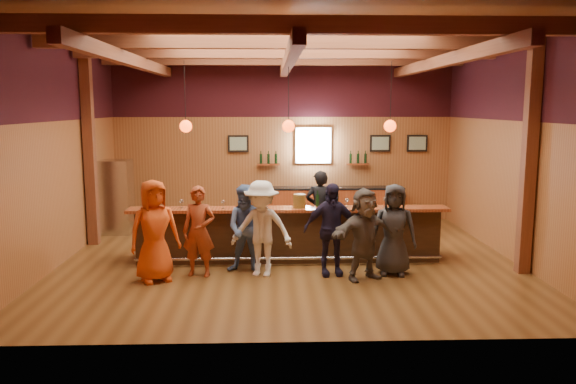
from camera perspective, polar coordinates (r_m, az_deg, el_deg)
name	(u,v)px	position (r m, az deg, el deg)	size (l,w,h in m)	color
room	(288,100)	(11.09, 0.04, 9.37)	(9.04, 9.00, 4.52)	brown
bar_counter	(289,233)	(11.47, 0.11, -4.21)	(6.30, 1.07, 1.11)	black
back_bar_cabinet	(328,205)	(15.06, 4.13, -1.29)	(4.00, 0.52, 0.95)	maroon
window	(313,145)	(15.05, 2.58, 4.76)	(0.95, 0.09, 0.95)	silver
framed_pictures	(346,143)	(15.13, 5.87, 4.93)	(5.35, 0.05, 0.45)	black
wine_shelves	(313,162)	(15.02, 2.59, 3.11)	(3.00, 0.18, 0.30)	maroon
pendant_lights	(289,126)	(11.04, 0.05, 6.75)	(4.24, 0.24, 1.37)	black
stainless_fridge	(117,197)	(14.29, -16.99, -0.47)	(0.70, 0.70, 1.80)	silver
customer_orange	(154,231)	(10.20, -13.41, -3.85)	(0.89, 0.58, 1.82)	#D34813
customer_redvest	(199,231)	(10.37, -9.04, -3.97)	(0.61, 0.40, 1.66)	#91381A
customer_denim	(248,229)	(10.48, -4.12, -3.76)	(0.80, 0.63, 1.66)	#4D699B
customer_white	(262,229)	(10.23, -2.70, -3.74)	(1.14, 0.65, 1.76)	silver
customer_navy	(331,229)	(10.31, 4.36, -3.81)	(1.00, 0.42, 1.71)	black
customer_brown	(364,234)	(10.12, 7.77, -4.26)	(1.54, 0.49, 1.66)	#524941
customer_dark	(394,230)	(10.49, 10.69, -3.78)	(0.83, 0.54, 1.69)	#2A2A2D
bartender	(320,210)	(12.24, 3.25, -1.79)	(0.63, 0.41, 1.72)	black
ice_bucket	(299,201)	(11.02, 1.16, -0.92)	(0.25, 0.25, 0.27)	brown
bottle_a	(317,200)	(11.16, 3.01, -0.84)	(0.07, 0.07, 0.32)	black
bottle_b	(337,199)	(11.16, 4.95, -0.75)	(0.08, 0.08, 0.38)	black
glass_a	(151,201)	(11.31, -13.77, -0.90)	(0.08, 0.08, 0.19)	silver
glass_b	(182,202)	(11.18, -10.75, -0.97)	(0.08, 0.08, 0.18)	silver
glass_c	(223,202)	(11.02, -6.60, -1.04)	(0.07, 0.07, 0.17)	silver
glass_d	(242,203)	(10.91, -4.71, -1.08)	(0.08, 0.08, 0.18)	silver
glass_e	(268,201)	(11.01, -2.07, -0.95)	(0.08, 0.08, 0.18)	silver
glass_f	(334,202)	(10.98, 4.66, -0.99)	(0.08, 0.08, 0.18)	silver
glass_g	(347,201)	(11.17, 6.01, -0.87)	(0.08, 0.08, 0.18)	silver
glass_h	(386,200)	(11.23, 9.88, -0.81)	(0.09, 0.09, 0.20)	silver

